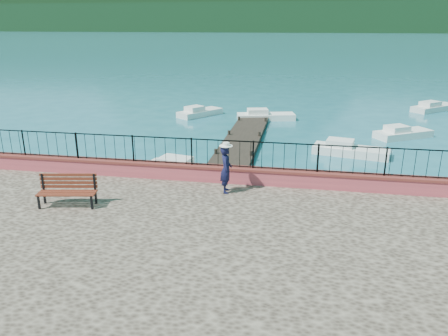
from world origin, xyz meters
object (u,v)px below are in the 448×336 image
(park_bench, at_px, (68,197))
(boat_5, at_px, (435,105))
(person, at_px, (226,169))
(boat_1, at_px, (351,148))
(boat_3, at_px, (200,110))
(boat_2, at_px, (404,131))
(boat_4, at_px, (266,114))
(boat_0, at_px, (188,167))

(park_bench, xyz_separation_m, boat_5, (17.23, 24.90, -1.10))
(person, relative_size, boat_5, 0.38)
(park_bench, distance_m, boat_1, 14.88)
(boat_3, height_order, boat_5, same)
(park_bench, xyz_separation_m, boat_2, (13.07, 15.61, -1.10))
(park_bench, height_order, boat_4, park_bench)
(person, xyz_separation_m, boat_3, (-5.07, 17.65, -1.60))
(boat_5, bearing_deg, park_bench, -165.50)
(boat_2, relative_size, boat_3, 1.01)
(park_bench, relative_size, boat_2, 0.52)
(boat_3, bearing_deg, boat_0, -133.43)
(boat_0, height_order, boat_5, same)
(boat_2, xyz_separation_m, boat_4, (-8.59, 3.60, 0.00))
(boat_4, distance_m, boat_5, 13.96)
(person, bearing_deg, boat_0, 19.40)
(person, xyz_separation_m, boat_2, (8.45, 13.58, -1.60))
(person, bearing_deg, park_bench, 103.99)
(boat_1, bearing_deg, boat_2, 63.78)
(person, bearing_deg, boat_4, -9.24)
(person, distance_m, boat_2, 16.08)
(boat_0, height_order, boat_2, same)
(person, height_order, boat_5, person)
(park_bench, bearing_deg, person, 13.61)
(park_bench, height_order, boat_3, park_bench)
(boat_0, bearing_deg, boat_4, 90.91)
(boat_3, bearing_deg, park_bench, -142.92)
(boat_3, height_order, boat_4, same)
(boat_0, xyz_separation_m, boat_1, (7.59, 4.62, 0.00))
(park_bench, bearing_deg, boat_0, 63.02)
(boat_0, relative_size, boat_1, 1.06)
(person, bearing_deg, boat_5, -38.56)
(person, relative_size, boat_4, 0.40)
(boat_1, xyz_separation_m, boat_2, (3.45, 4.31, 0.00))
(person, xyz_separation_m, boat_5, (12.61, 22.88, -1.60))
(boat_2, relative_size, boat_5, 0.83)
(park_bench, relative_size, boat_5, 0.44)
(boat_0, bearing_deg, boat_1, 43.28)
(boat_3, relative_size, boat_4, 0.87)
(park_bench, relative_size, boat_3, 0.53)
(boat_4, bearing_deg, park_bench, -116.93)
(boat_5, bearing_deg, boat_2, -154.92)
(boat_2, height_order, boat_4, same)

